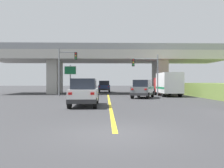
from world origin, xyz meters
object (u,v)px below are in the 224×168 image
traffic_signal_farside (65,65)px  sedan_oncoming (104,86)px  suv_lead (84,92)px  traffic_signal_nearside (149,69)px  suv_crossing (143,89)px  box_truck (167,84)px  highway_sign (70,73)px

traffic_signal_farside → sedan_oncoming: bearing=66.0°
suv_lead → traffic_signal_nearside: size_ratio=0.89×
suv_crossing → traffic_signal_nearside: bearing=90.2°
sedan_oncoming → traffic_signal_farside: size_ratio=0.70×
box_truck → sedan_oncoming: 14.62m
suv_crossing → suv_lead: bearing=-103.3°
sedan_oncoming → traffic_signal_nearside: 13.40m
suv_lead → suv_crossing: bearing=56.6°
suv_lead → traffic_signal_nearside: (7.09, 12.46, 2.43)m
suv_lead → highway_sign: bearing=101.9°
traffic_signal_nearside → sedan_oncoming: bearing=116.0°
sedan_oncoming → highway_sign: (-4.95, -7.07, 2.14)m
suv_lead → traffic_signal_farside: bearing=106.0°
sedan_oncoming → traffic_signal_nearside: bearing=-64.0°
box_truck → traffic_signal_nearside: traffic_signal_nearside is taller
box_truck → highway_sign: size_ratio=1.53×
traffic_signal_nearside → traffic_signal_farside: traffic_signal_farside is taller
suv_crossing → traffic_signal_farside: 10.78m
traffic_signal_farside → highway_sign: (0.08, 4.26, -0.78)m
traffic_signal_nearside → highway_sign: size_ratio=1.24×
suv_crossing → traffic_signal_nearside: (1.36, 3.78, 2.44)m
suv_lead → sedan_oncoming: same height
suv_crossing → sedan_oncoming: 16.23m
suv_crossing → box_truck: size_ratio=0.73×
box_truck → traffic_signal_nearside: bearing=172.9°
box_truck → traffic_signal_farside: 13.40m
suv_lead → traffic_signal_farside: traffic_signal_farside is taller
suv_crossing → highway_sign: (-9.37, 8.55, 2.14)m
sedan_oncoming → highway_sign: size_ratio=1.02×
box_truck → sedan_oncoming: (-8.13, 12.14, -0.54)m
suv_crossing → box_truck: box_truck is taller
traffic_signal_farside → suv_lead: bearing=-74.0°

